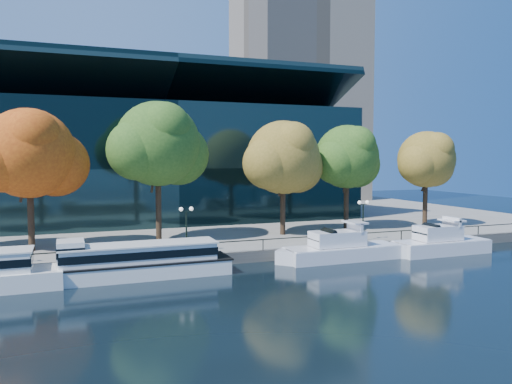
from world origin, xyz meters
name	(u,v)px	position (x,y,z in m)	size (l,w,h in m)	color
ground	(277,268)	(0.00, 0.00, 0.00)	(160.00, 160.00, 0.00)	black
promenade	(183,215)	(0.00, 36.38, 0.50)	(90.00, 67.08, 1.00)	slate
railing	(263,240)	(0.00, 3.25, 1.94)	(88.20, 0.08, 0.99)	black
convention_building	(161,163)	(-4.00, 31.79, 8.51)	(50.00, 24.57, 21.43)	black
office_tower	(297,40)	(28.00, 55.00, 33.02)	(22.50, 22.50, 65.90)	gray
tour_boat	(128,261)	(-12.13, 1.12, 1.35)	(16.69, 3.72, 3.17)	white
cruiser_near	(338,249)	(6.46, 1.11, 1.08)	(11.98, 3.09, 3.47)	silver
cruiser_far	(438,243)	(16.96, 0.21, 1.13)	(10.85, 3.01, 3.55)	silver
tree_1	(31,155)	(-19.30, 10.32, 9.53)	(9.96, 8.17, 12.69)	black
tree_2	(160,146)	(-7.74, 11.49, 10.48)	(10.47, 8.59, 13.86)	black
tree_3	(285,159)	(5.52, 10.90, 9.15)	(9.86, 8.08, 12.27)	black
tree_4	(348,158)	(14.14, 12.13, 9.24)	(9.17, 7.52, 12.07)	black
tree_5	(427,161)	(24.32, 10.81, 8.93)	(8.50, 6.97, 11.48)	black
lamp_1	(186,219)	(-6.72, 4.50, 3.98)	(1.26, 0.36, 4.03)	black
lamp_2	(363,211)	(11.29, 4.50, 3.98)	(1.26, 0.36, 4.03)	black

